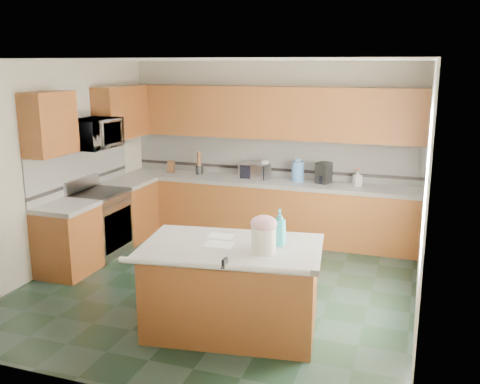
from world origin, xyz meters
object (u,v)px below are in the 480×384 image
at_px(island_top, 232,248).
at_px(toaster_oven, 255,171).
at_px(island_base, 232,291).
at_px(soap_bottle_island, 279,228).
at_px(knife_block, 171,167).
at_px(treat_jar, 264,240).
at_px(coffee_maker, 324,173).

height_order(island_top, toaster_oven, toaster_oven).
height_order(island_base, island_top, island_top).
bearing_deg(soap_bottle_island, knife_block, 125.18).
bearing_deg(treat_jar, island_base, -171.94).
xyz_separation_m(soap_bottle_island, coffee_maker, (-0.10, 2.94, -0.03)).
height_order(treat_jar, coffee_maker, coffee_maker).
height_order(island_top, treat_jar, treat_jar).
bearing_deg(island_base, soap_bottle_island, 9.21).
xyz_separation_m(treat_jar, soap_bottle_island, (0.09, 0.24, 0.06)).
relative_size(knife_block, toaster_oven, 0.46).
height_order(treat_jar, soap_bottle_island, soap_bottle_island).
bearing_deg(toaster_oven, soap_bottle_island, -54.10).
xyz_separation_m(treat_jar, coffee_maker, (-0.01, 3.18, 0.03)).
distance_m(treat_jar, coffee_maker, 3.18).
relative_size(island_base, toaster_oven, 3.90).
xyz_separation_m(treat_jar, knife_block, (-2.52, 3.15, -0.02)).
relative_size(soap_bottle_island, knife_block, 1.86).
xyz_separation_m(toaster_oven, coffee_maker, (1.07, 0.03, 0.03)).
height_order(treat_jar, knife_block, treat_jar).
xyz_separation_m(knife_block, toaster_oven, (1.43, 0.00, 0.02)).
bearing_deg(island_top, toaster_oven, 95.16).
bearing_deg(soap_bottle_island, coffee_maker, 85.32).
bearing_deg(treat_jar, soap_bottle_island, 94.00).
bearing_deg(toaster_oven, treat_jar, -57.07).
height_order(knife_block, toaster_oven, toaster_oven).
relative_size(knife_block, coffee_maker, 0.63).
distance_m(soap_bottle_island, knife_block, 3.91).
distance_m(island_base, soap_bottle_island, 0.82).
bearing_deg(coffee_maker, toaster_oven, -157.18).
bearing_deg(soap_bottle_island, island_top, -169.21).
xyz_separation_m(island_base, island_top, (0.00, 0.00, 0.46)).
height_order(island_top, coffee_maker, coffee_maker).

